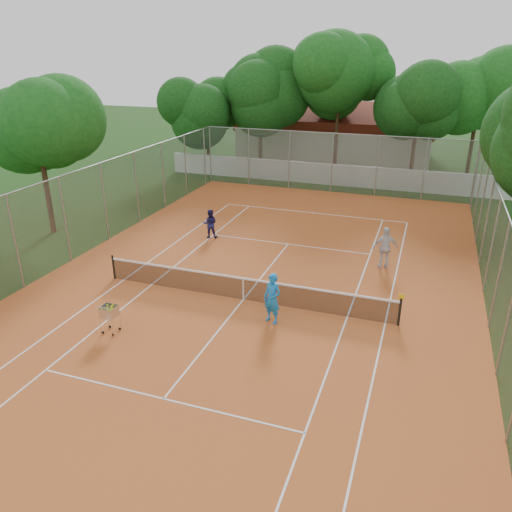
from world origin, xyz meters
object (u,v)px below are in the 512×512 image
(player_far_left, at_px, (210,224))
(ball_hopper, at_px, (110,318))
(clubhouse, at_px, (337,132))
(player_far_right, at_px, (385,248))
(player_near, at_px, (272,298))
(tennis_net, at_px, (243,289))

(player_far_left, height_order, ball_hopper, player_far_left)
(clubhouse, height_order, player_far_right, clubhouse)
(player_near, relative_size, player_far_right, 0.99)
(clubhouse, xyz_separation_m, player_near, (3.59, -30.26, -1.23))
(tennis_net, bearing_deg, player_far_left, 124.42)
(tennis_net, xyz_separation_m, clubhouse, (-2.00, 29.00, 1.69))
(ball_hopper, bearing_deg, player_far_left, 95.41)
(clubhouse, distance_m, ball_hopper, 32.88)
(player_far_left, relative_size, player_far_right, 0.79)
(player_near, distance_m, player_far_right, 7.10)
(tennis_net, bearing_deg, player_near, -38.47)
(clubhouse, relative_size, player_far_right, 8.56)
(clubhouse, xyz_separation_m, player_far_right, (6.88, -23.97, -1.22))
(clubhouse, relative_size, player_far_left, 10.78)
(player_far_left, xyz_separation_m, ball_hopper, (0.61, -9.80, -0.21))
(player_far_left, distance_m, player_far_right, 9.04)
(player_near, bearing_deg, ball_hopper, -133.82)
(tennis_net, bearing_deg, clubhouse, 93.95)
(clubhouse, xyz_separation_m, player_far_left, (-2.11, -23.01, -1.42))
(player_far_right, bearing_deg, player_far_left, -24.22)
(player_near, bearing_deg, clubhouse, 116.32)
(player_near, xyz_separation_m, player_far_left, (-5.69, 7.26, -0.19))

